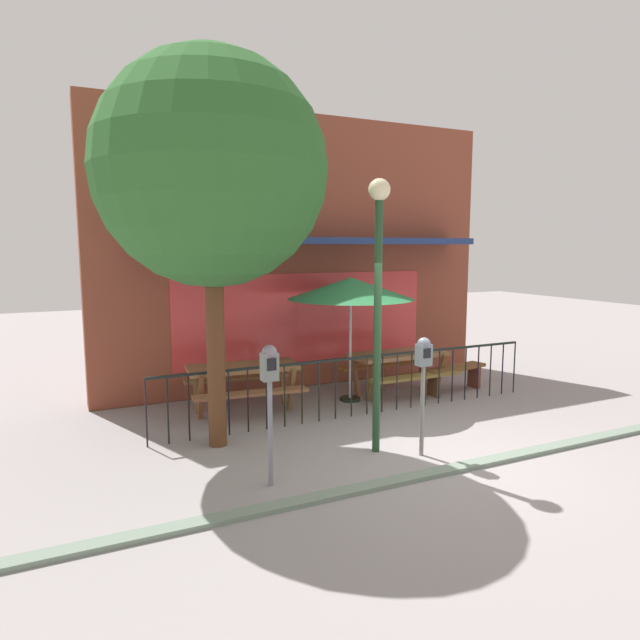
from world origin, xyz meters
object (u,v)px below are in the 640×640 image
street_lamp (378,274)px  parking_meter_near (423,365)px  picnic_table_right (398,361)px  patio_bench (455,373)px  picnic_table_left (243,375)px  parking_meter_far (270,378)px  patio_umbrella (351,289)px  street_tree (211,171)px

street_lamp → parking_meter_near: bearing=-38.6°
picnic_table_right → patio_bench: bearing=-17.5°
picnic_table_left → street_lamp: bearing=-67.7°
patio_bench → parking_meter_far: size_ratio=0.88×
patio_umbrella → street_lamp: bearing=-110.6°
patio_umbrella → patio_bench: bearing=-8.9°
picnic_table_right → street_tree: size_ratio=0.35×
parking_meter_far → street_tree: bearing=97.4°
patio_bench → parking_meter_far: (-4.56, -2.38, 0.90)m
patio_umbrella → street_lamp: street_lamp is taller
parking_meter_near → street_lamp: 1.29m
picnic_table_left → picnic_table_right: size_ratio=1.06×
picnic_table_right → patio_bench: picnic_table_right is taller
patio_bench → street_tree: (-4.75, -0.85, 3.31)m
patio_bench → street_tree: 5.86m
picnic_table_left → patio_umbrella: 2.34m
parking_meter_near → parking_meter_far: 2.10m
picnic_table_right → parking_meter_far: 4.48m
picnic_table_left → parking_meter_far: (-0.61, -2.89, 0.65)m
patio_umbrella → picnic_table_left: bearing=174.4°
picnic_table_right → street_lamp: 3.45m
parking_meter_near → parking_meter_far: (-2.10, -0.02, 0.05)m
parking_meter_far → street_tree: (-0.20, 1.53, 2.41)m
patio_bench → parking_meter_near: parking_meter_near is taller
picnic_table_left → parking_meter_far: parking_meter_far is taller
patio_umbrella → street_lamp: (-0.87, -2.31, 0.37)m
picnic_table_left → parking_meter_far: size_ratio=1.18×
parking_meter_near → street_lamp: (-0.47, 0.37, 1.15)m
picnic_table_left → patio_umbrella: patio_umbrella is taller
patio_umbrella → street_lamp: 2.50m
patio_bench → picnic_table_left: bearing=172.7°
picnic_table_right → street_lamp: street_lamp is taller
street_tree → street_lamp: bearing=-31.7°
picnic_table_left → patio_bench: size_ratio=1.34×
picnic_table_right → parking_meter_near: size_ratio=1.16×
parking_meter_near → picnic_table_left: bearing=117.5°
patio_bench → parking_meter_far: bearing=-152.4°
parking_meter_near → street_tree: street_tree is taller
patio_umbrella → street_tree: size_ratio=0.42×
street_tree → parking_meter_near: bearing=-33.2°
picnic_table_left → street_lamp: 3.21m
patio_umbrella → street_tree: 3.39m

